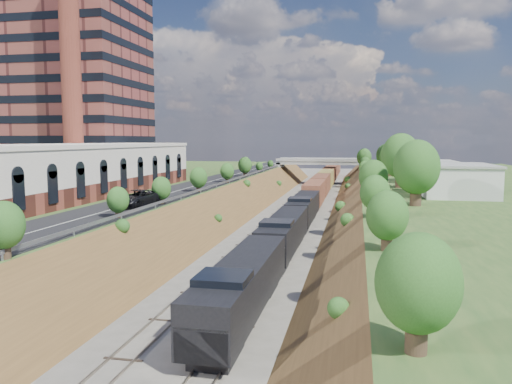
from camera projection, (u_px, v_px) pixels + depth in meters
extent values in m
cube|color=#2B5021|center=(104.00, 198.00, 87.15)|extent=(44.00, 180.00, 5.00)
cube|color=#2B5021|center=(512.00, 208.00, 74.03)|extent=(44.00, 180.00, 5.00)
cube|color=brown|center=(226.00, 216.00, 83.04)|extent=(10.00, 180.00, 10.00)
cube|color=brown|center=(360.00, 220.00, 78.67)|extent=(10.00, 180.00, 10.00)
cube|color=gray|center=(275.00, 217.00, 81.36)|extent=(1.58, 180.00, 0.18)
cube|color=gray|center=(307.00, 218.00, 80.33)|extent=(1.58, 180.00, 0.18)
cube|color=black|center=(200.00, 185.00, 83.41)|extent=(8.00, 180.00, 0.10)
cube|color=#99999E|center=(223.00, 182.00, 82.54)|extent=(0.06, 171.00, 0.30)
cube|color=brown|center=(54.00, 190.00, 64.34)|extent=(14.00, 62.00, 2.20)
cube|color=#EEE2CC|center=(53.00, 165.00, 64.00)|extent=(14.00, 62.00, 4.30)
cube|color=#EEE2CC|center=(52.00, 146.00, 63.75)|extent=(14.30, 62.30, 0.50)
cube|color=brown|center=(79.00, 66.00, 98.47)|extent=(22.00, 22.00, 44.00)
cylinder|color=brown|center=(71.00, 63.00, 81.50)|extent=(3.20, 3.20, 40.00)
cube|color=gray|center=(280.00, 173.00, 143.23)|extent=(1.50, 8.00, 6.20)
cube|color=gray|center=(361.00, 174.00, 138.66)|extent=(1.50, 8.00, 6.20)
cube|color=gray|center=(320.00, 162.00, 140.62)|extent=(24.00, 8.00, 1.00)
cube|color=gray|center=(319.00, 160.00, 136.64)|extent=(24.00, 0.30, 0.80)
cube|color=gray|center=(321.00, 159.00, 144.44)|extent=(24.00, 0.30, 0.80)
cube|color=silver|center=(456.00, 181.00, 67.66)|extent=(9.00, 12.00, 4.00)
cube|color=silver|center=(429.00, 172.00, 89.21)|extent=(8.00, 10.00, 3.60)
cylinder|color=#473323|center=(416.00, 194.00, 57.33)|extent=(1.30, 1.30, 2.62)
ellipsoid|color=#2C571E|center=(417.00, 167.00, 57.00)|extent=(5.25, 5.25, 6.30)
cylinder|color=#473323|center=(98.00, 220.00, 43.63)|extent=(0.66, 0.66, 1.22)
ellipsoid|color=#2C571E|center=(98.00, 203.00, 43.48)|extent=(2.45, 2.45, 2.94)
cube|color=black|center=(217.00, 350.00, 28.83)|extent=(2.40, 4.00, 0.90)
cube|color=black|center=(243.00, 283.00, 35.10)|extent=(3.22, 19.29, 3.20)
cube|color=black|center=(209.00, 338.00, 27.23)|extent=(2.96, 3.00, 1.80)
cube|color=silver|center=(209.00, 320.00, 27.13)|extent=(2.96, 3.00, 0.15)
cube|color=black|center=(223.00, 282.00, 29.91)|extent=(3.15, 3.10, 0.90)
cube|color=black|center=(284.00, 232.00, 54.87)|extent=(3.22, 19.29, 3.20)
cube|color=black|center=(304.00, 207.00, 74.65)|extent=(3.22, 19.29, 3.20)
cube|color=brown|center=(328.00, 176.00, 134.92)|extent=(3.22, 102.47, 3.86)
imported|color=black|center=(137.00, 198.00, 55.99)|extent=(4.16, 7.10, 1.86)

